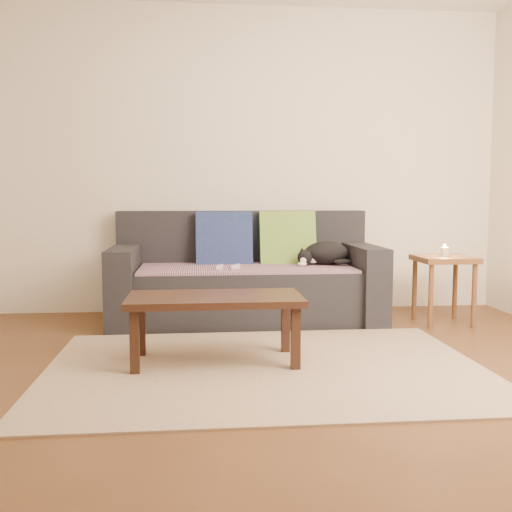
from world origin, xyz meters
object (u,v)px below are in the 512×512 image
Objects in this scene: sofa at (245,281)px; cat at (324,253)px; wii_remote_a at (220,267)px; wii_remote_b at (236,267)px; side_table at (444,268)px; coffee_table at (215,304)px.

sofa is 0.68m from cat.
wii_remote_a is 1.00× the size of wii_remote_b.
sofa is at bearing 168.30° from side_table.
sofa is 0.36m from wii_remote_a.
cat is (0.64, -0.01, 0.22)m from sofa.
sofa is 0.29m from wii_remote_b.
sofa reaches higher than wii_remote_b.
wii_remote_a is 1.04m from coffee_table.
wii_remote_b reaches higher than coffee_table.
sofa is 1.32m from coffee_table.
side_table is (1.62, -0.08, -0.02)m from wii_remote_b.
wii_remote_a reaches higher than coffee_table.
coffee_table is (-0.07, -1.04, -0.10)m from wii_remote_a.
sofa reaches higher than coffee_table.
wii_remote_a is at bearing 86.21° from coffee_table.
cat is 0.89m from wii_remote_a.
cat reaches higher than side_table.
wii_remote_a is at bearing -145.59° from cat.
side_table is at bearing 0.30° from cat.
sofa is 2.06× the size of coffee_table.
side_table is (1.53, -0.32, 0.13)m from sofa.
sofa reaches higher than wii_remote_a.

